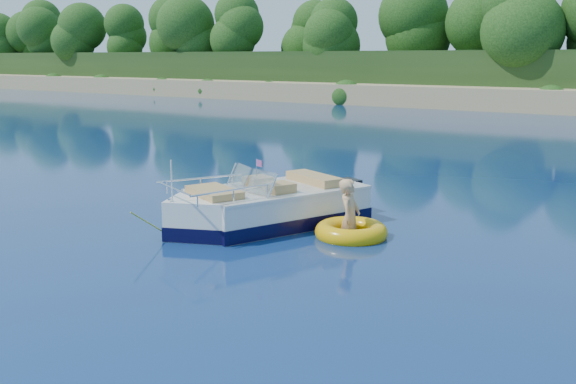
{
  "coord_description": "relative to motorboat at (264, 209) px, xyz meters",
  "views": [
    {
      "loc": [
        9.34,
        -8.11,
        3.53
      ],
      "look_at": [
        2.18,
        2.36,
        0.85
      ],
      "focal_mm": 40.0,
      "sensor_mm": 36.0,
      "label": 1
    }
  ],
  "objects": [
    {
      "name": "motorboat",
      "position": [
        0.0,
        0.0,
        0.0
      ],
      "size": [
        3.2,
        5.14,
        1.81
      ],
      "rotation": [
        0.0,
        0.0,
        -0.39
      ],
      "color": "white",
      "rests_on": "ground"
    },
    {
      "name": "ground",
      "position": [
        -1.43,
        -2.53,
        -0.35
      ],
      "size": [
        160.0,
        160.0,
        0.0
      ],
      "primitive_type": "plane",
      "color": "#0A1D48",
      "rests_on": "ground"
    },
    {
      "name": "boy",
      "position": [
        1.9,
        0.35,
        -0.35
      ],
      "size": [
        0.61,
        0.96,
        1.75
      ],
      "primitive_type": "imported",
      "rotation": [
        0.0,
        -0.17,
        1.82
      ],
      "color": "tan",
      "rests_on": "ground"
    },
    {
      "name": "tow_tube",
      "position": [
        1.97,
        0.28,
        -0.25
      ],
      "size": [
        1.9,
        1.9,
        0.39
      ],
      "rotation": [
        0.0,
        0.0,
        0.39
      ],
      "color": "#E6A808",
      "rests_on": "ground"
    }
  ]
}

